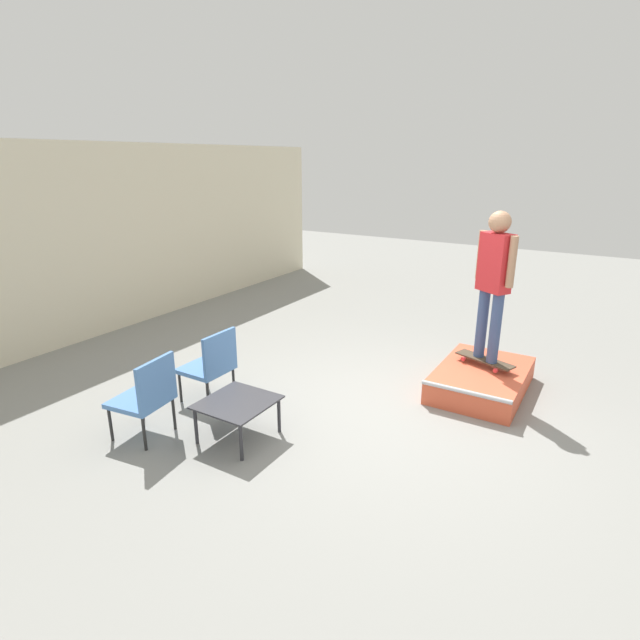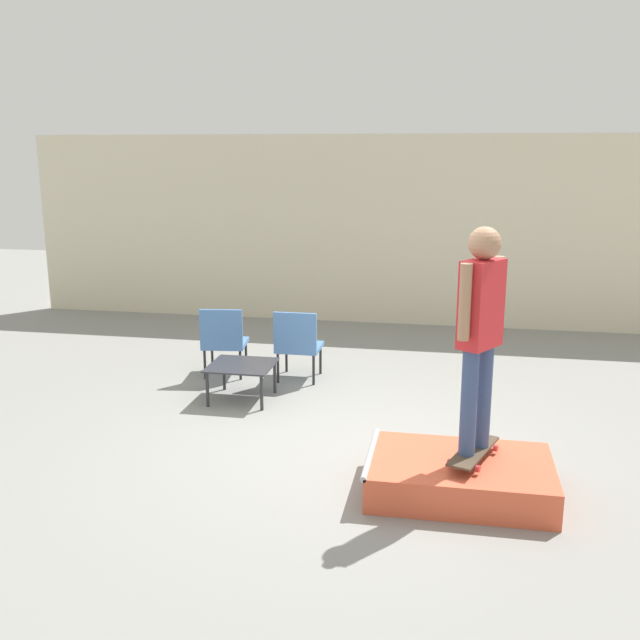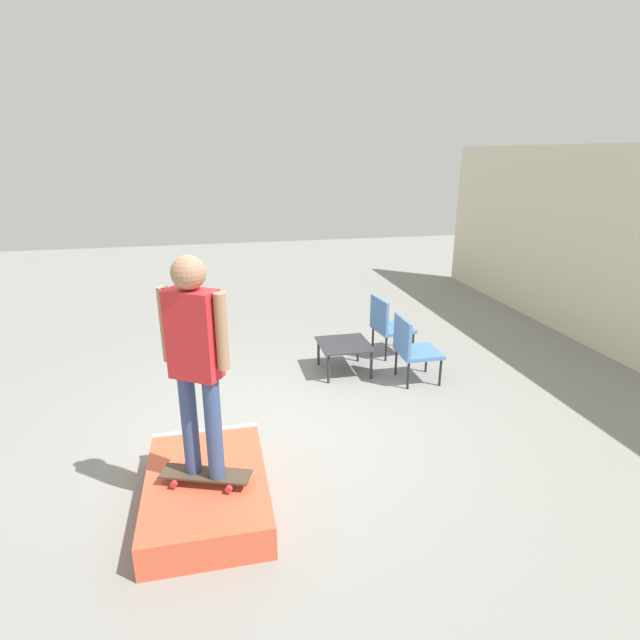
{
  "view_description": "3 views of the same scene",
  "coord_description": "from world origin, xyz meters",
  "px_view_note": "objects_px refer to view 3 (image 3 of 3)",
  "views": [
    {
      "loc": [
        -4.71,
        -2.01,
        2.76
      ],
      "look_at": [
        -0.11,
        0.79,
        1.0
      ],
      "focal_mm": 28.0,
      "sensor_mm": 36.0,
      "label": 1
    },
    {
      "loc": [
        1.0,
        -6.28,
        2.75
      ],
      "look_at": [
        -0.26,
        0.47,
        1.11
      ],
      "focal_mm": 40.0,
      "sensor_mm": 36.0,
      "label": 2
    },
    {
      "loc": [
        4.83,
        -0.61,
        2.88
      ],
      "look_at": [
        -0.32,
        0.52,
        1.1
      ],
      "focal_mm": 28.0,
      "sensor_mm": 36.0,
      "label": 3
    }
  ],
  "objects_px": {
    "skate_ramp_box": "(207,490)",
    "coffee_table": "(344,347)",
    "patio_chair_right": "(412,347)",
    "person_skater": "(195,352)",
    "skateboard_on_ramp": "(206,474)",
    "patio_chair_left": "(388,324)"
  },
  "relations": [
    {
      "from": "skate_ramp_box",
      "to": "person_skater",
      "type": "relative_size",
      "value": 0.83
    },
    {
      "from": "skate_ramp_box",
      "to": "patio_chair_right",
      "type": "height_order",
      "value": "patio_chair_right"
    },
    {
      "from": "skateboard_on_ramp",
      "to": "person_skater",
      "type": "bearing_deg",
      "value": 20.04
    },
    {
      "from": "skateboard_on_ramp",
      "to": "patio_chair_right",
      "type": "relative_size",
      "value": 0.86
    },
    {
      "from": "skateboard_on_ramp",
      "to": "coffee_table",
      "type": "height_order",
      "value": "coffee_table"
    },
    {
      "from": "skateboard_on_ramp",
      "to": "coffee_table",
      "type": "distance_m",
      "value": 3.11
    },
    {
      "from": "skateboard_on_ramp",
      "to": "coffee_table",
      "type": "xyz_separation_m",
      "value": [
        -2.51,
        1.85,
        -0.01
      ]
    },
    {
      "from": "patio_chair_right",
      "to": "person_skater",
      "type": "bearing_deg",
      "value": 127.9
    },
    {
      "from": "person_skater",
      "to": "patio_chair_right",
      "type": "relative_size",
      "value": 2.04
    },
    {
      "from": "skate_ramp_box",
      "to": "skateboard_on_ramp",
      "type": "height_order",
      "value": "skateboard_on_ramp"
    },
    {
      "from": "person_skater",
      "to": "skate_ramp_box",
      "type": "bearing_deg",
      "value": 125.3
    },
    {
      "from": "skate_ramp_box",
      "to": "coffee_table",
      "type": "distance_m",
      "value": 3.05
    },
    {
      "from": "person_skater",
      "to": "coffee_table",
      "type": "xyz_separation_m",
      "value": [
        -2.51,
        1.85,
        -1.09
      ]
    },
    {
      "from": "skate_ramp_box",
      "to": "patio_chair_left",
      "type": "bearing_deg",
      "value": 137.38
    },
    {
      "from": "person_skater",
      "to": "patio_chair_right",
      "type": "bearing_deg",
      "value": 70.03
    },
    {
      "from": "person_skater",
      "to": "patio_chair_right",
      "type": "height_order",
      "value": "person_skater"
    },
    {
      "from": "skateboard_on_ramp",
      "to": "person_skater",
      "type": "xyz_separation_m",
      "value": [
        0.0,
        0.0,
        1.09
      ]
    },
    {
      "from": "skate_ramp_box",
      "to": "coffee_table",
      "type": "bearing_deg",
      "value": 142.4
    },
    {
      "from": "skate_ramp_box",
      "to": "patio_chair_right",
      "type": "distance_m",
      "value": 3.29
    },
    {
      "from": "coffee_table",
      "to": "patio_chair_left",
      "type": "distance_m",
      "value": 0.92
    },
    {
      "from": "patio_chair_right",
      "to": "coffee_table",
      "type": "bearing_deg",
      "value": 59.16
    },
    {
      "from": "patio_chair_right",
      "to": "skate_ramp_box",
      "type": "bearing_deg",
      "value": 126.47
    }
  ]
}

